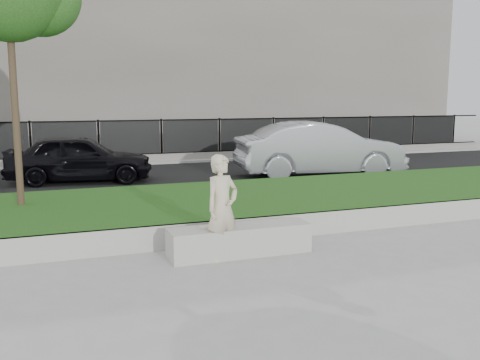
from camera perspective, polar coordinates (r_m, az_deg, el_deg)
name	(u,v)px	position (r m, az deg, el deg)	size (l,w,h in m)	color
ground	(231,264)	(7.80, -0.92, -8.92)	(90.00, 90.00, 0.00)	gray
grass_bank	(180,210)	(10.53, -6.41, -3.17)	(34.00, 4.00, 0.40)	black
grass_kerb	(210,233)	(8.69, -3.23, -5.70)	(34.00, 0.08, 0.40)	#A3A198
street	(134,179)	(15.87, -11.27, 0.10)	(34.00, 7.00, 0.04)	black
far_pavement	(114,161)	(20.29, -13.34, 2.02)	(34.00, 3.00, 0.12)	gray
iron_fence	(117,150)	(19.25, -13.01, 3.12)	(32.00, 0.30, 1.50)	slate
building_facade	(91,42)	(27.24, -15.65, 14.02)	(34.00, 10.00, 10.00)	#5E5A52
stone_bench	(240,240)	(8.19, -0.03, -6.43)	(2.18, 0.55, 0.45)	#A3A198
man	(222,208)	(7.81, -1.93, -2.98)	(0.57, 0.37, 1.56)	beige
book	(207,227)	(8.02, -3.55, -5.03)	(0.23, 0.17, 0.03)	beige
car_dark	(80,158)	(15.44, -16.72, 2.23)	(1.58, 3.92, 1.33)	black
car_silver	(319,149)	(16.04, 8.48, 3.26)	(1.72, 4.93, 1.62)	#96989E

